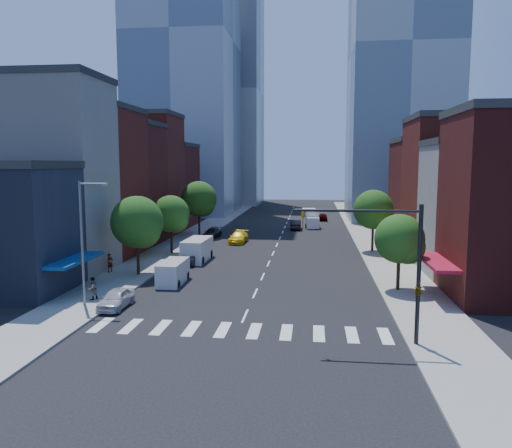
{
  "coord_description": "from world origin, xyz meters",
  "views": [
    {
      "loc": [
        4.53,
        -32.83,
        10.42
      ],
      "look_at": [
        -0.52,
        11.1,
        5.0
      ],
      "focal_mm": 35.0,
      "sensor_mm": 36.0,
      "label": 1
    }
  ],
  "objects": [
    {
      "name": "tree_left_far",
      "position": [
        -11.35,
        35.92,
        5.2
      ],
      "size": [
        5.0,
        5.0,
        7.75
      ],
      "color": "black",
      "rests_on": "sidewalk_left"
    },
    {
      "name": "tower_ne",
      "position": [
        20.0,
        62.0,
        30.0
      ],
      "size": [
        18.0,
        20.0,
        60.0
      ],
      "primitive_type": "cube",
      "color": "#9EA5AD",
      "rests_on": "ground"
    },
    {
      "name": "traffic_signal",
      "position": [
        9.94,
        -4.5,
        4.16
      ],
      "size": [
        7.24,
        2.24,
        8.0
      ],
      "color": "black",
      "rests_on": "sidewalk_right"
    },
    {
      "name": "bldg_left_1",
      "position": [
        -21.0,
        12.0,
        9.0
      ],
      "size": [
        12.0,
        8.0,
        18.0
      ],
      "primitive_type": "cube",
      "color": "beige",
      "rests_on": "ground"
    },
    {
      "name": "crosswalk",
      "position": [
        0.0,
        -3.0,
        0.01
      ],
      "size": [
        19.0,
        3.0,
        0.01
      ],
      "primitive_type": "cube",
      "color": "silver",
      "rests_on": "ground"
    },
    {
      "name": "bldg_left_2",
      "position": [
        -21.0,
        20.5,
        8.0
      ],
      "size": [
        12.0,
        9.0,
        16.0
      ],
      "primitive_type": "cube",
      "color": "maroon",
      "rests_on": "ground"
    },
    {
      "name": "bldg_right_3",
      "position": [
        21.0,
        34.0,
        6.5
      ],
      "size": [
        12.0,
        10.0,
        13.0
      ],
      "primitive_type": "cube",
      "color": "#511614",
      "rests_on": "ground"
    },
    {
      "name": "tree_right_far",
      "position": [
        11.65,
        25.92,
        4.86
      ],
      "size": [
        4.6,
        4.6,
        7.2
      ],
      "color": "black",
      "rests_on": "sidewalk_right"
    },
    {
      "name": "parked_car_rear",
      "position": [
        -9.5,
        35.3,
        0.65
      ],
      "size": [
        2.37,
        4.68,
        1.3
      ],
      "primitive_type": "imported",
      "rotation": [
        0.0,
        0.0,
        -0.12
      ],
      "color": "black",
      "rests_on": "ground"
    },
    {
      "name": "pedestrian_far",
      "position": [
        -11.95,
        2.25,
        1.01
      ],
      "size": [
        0.99,
        1.05,
        1.72
      ],
      "primitive_type": "imported",
      "rotation": [
        0.0,
        0.0,
        -2.1
      ],
      "color": "#999999",
      "rests_on": "sidewalk_left"
    },
    {
      "name": "parked_car_third",
      "position": [
        -9.5,
        26.7,
        0.72
      ],
      "size": [
        2.95,
        5.44,
        1.45
      ],
      "primitive_type": "imported",
      "rotation": [
        0.0,
        0.0,
        0.11
      ],
      "color": "#999999",
      "rests_on": "ground"
    },
    {
      "name": "cargo_van_far",
      "position": [
        -7.77,
        18.67,
        1.18
      ],
      "size": [
        2.43,
        5.66,
        2.38
      ],
      "rotation": [
        0.0,
        0.0,
        -0.03
      ],
      "color": "white",
      "rests_on": "ground"
    },
    {
      "name": "parked_car_second",
      "position": [
        -8.03,
        16.95,
        0.71
      ],
      "size": [
        1.61,
        4.34,
        1.42
      ],
      "primitive_type": "imported",
      "rotation": [
        0.0,
        0.0,
        -0.03
      ],
      "color": "black",
      "rests_on": "ground"
    },
    {
      "name": "box_truck",
      "position": [
        4.15,
        48.88,
        1.33
      ],
      "size": [
        2.91,
        7.2,
        2.82
      ],
      "rotation": [
        0.0,
        0.0,
        0.13
      ],
      "color": "white",
      "rests_on": "ground"
    },
    {
      "name": "bldg_right_2",
      "position": [
        21.0,
        24.0,
        7.5
      ],
      "size": [
        12.0,
        10.0,
        15.0
      ],
      "primitive_type": "cube",
      "color": "maroon",
      "rests_on": "ground"
    },
    {
      "name": "cargo_van_near",
      "position": [
        -7.5,
        8.47,
        0.98
      ],
      "size": [
        1.93,
        4.66,
        1.98
      ],
      "rotation": [
        0.0,
        0.0,
        0.01
      ],
      "color": "silver",
      "rests_on": "ground"
    },
    {
      "name": "sidewalk_left",
      "position": [
        -12.5,
        40.0,
        0.07
      ],
      "size": [
        5.0,
        120.0,
        0.15
      ],
      "primitive_type": "cube",
      "color": "gray",
      "rests_on": "ground"
    },
    {
      "name": "bldg_left_5",
      "position": [
        -21.0,
        47.0,
        6.5
      ],
      "size": [
        12.0,
        10.0,
        13.0
      ],
      "primitive_type": "cube",
      "color": "#511614",
      "rests_on": "ground"
    },
    {
      "name": "sidewalk_right",
      "position": [
        12.5,
        40.0,
        0.07
      ],
      "size": [
        5.0,
        120.0,
        0.15
      ],
      "primitive_type": "cube",
      "color": "gray",
      "rests_on": "ground"
    },
    {
      "name": "bldg_right_1",
      "position": [
        21.0,
        15.0,
        6.0
      ],
      "size": [
        12.0,
        8.0,
        12.0
      ],
      "primitive_type": "cube",
      "color": "beige",
      "rests_on": "ground"
    },
    {
      "name": "tower_far_e",
      "position": [
        24.0,
        85.0,
        40.0
      ],
      "size": [
        22.0,
        22.0,
        80.0
      ],
      "primitive_type": "cube",
      "color": "#8C99A8",
      "rests_on": "ground"
    },
    {
      "name": "ground",
      "position": [
        0.0,
        0.0,
        0.0
      ],
      "size": [
        220.0,
        220.0,
        0.0
      ],
      "primitive_type": "plane",
      "color": "black",
      "rests_on": "ground"
    },
    {
      "name": "pedestrian_near",
      "position": [
        -14.5,
        11.63,
        1.03
      ],
      "size": [
        0.7,
        0.77,
        1.77
      ],
      "primitive_type": "imported",
      "rotation": [
        0.0,
        0.0,
        1.0
      ],
      "color": "#999999",
      "rests_on": "sidewalk_left"
    },
    {
      "name": "traffic_car_oncoming",
      "position": [
        1.84,
        45.45,
        0.78
      ],
      "size": [
        1.8,
        4.78,
        1.56
      ],
      "primitive_type": "imported",
      "rotation": [
        0.0,
        0.0,
        3.17
      ],
      "color": "black",
      "rests_on": "ground"
    },
    {
      "name": "parked_car_front",
      "position": [
        -9.5,
        0.82,
        0.7
      ],
      "size": [
        1.67,
        4.11,
        1.4
      ],
      "primitive_type": "imported",
      "rotation": [
        0.0,
        0.0,
        -0.01
      ],
      "color": "silver",
      "rests_on": "ground"
    },
    {
      "name": "bldg_left_4",
      "position": [
        -21.0,
        37.5,
        8.5
      ],
      "size": [
        12.0,
        9.0,
        17.0
      ],
      "primitive_type": "cube",
      "color": "maroon",
      "rests_on": "ground"
    },
    {
      "name": "streetlight",
      "position": [
        -11.81,
        1.0,
        5.28
      ],
      "size": [
        2.25,
        0.25,
        9.0
      ],
      "color": "slate",
      "rests_on": "sidewalk_left"
    },
    {
      "name": "tower_nw",
      "position": [
        -22.0,
        70.0,
        35.0
      ],
      "size": [
        20.0,
        22.0,
        70.0
      ],
      "primitive_type": "cube",
      "color": "#8C99A8",
      "rests_on": "ground"
    },
    {
      "name": "tower_far_w",
      "position": [
        -18.0,
        95.0,
        28.0
      ],
      "size": [
        18.0,
        18.0,
        56.0
      ],
      "primitive_type": "cube",
      "color": "#9EA5AD",
      "rests_on": "ground"
    },
    {
      "name": "tree_left_near",
      "position": [
        -11.35,
        10.92,
        4.87
      ],
      "size": [
        4.8,
        4.8,
        7.3
      ],
      "color": "black",
      "rests_on": "sidewalk_left"
    },
    {
      "name": "traffic_car_far",
      "position": [
        6.36,
        58.35,
        0.67
      ],
      "size": [
        1.62,
        3.96,
        1.35
      ],
      "primitive_type": "imported",
      "rotation": [
        0.0,
        0.0,
        3.15
      ],
      "color": "#999999",
      "rests_on": "ground"
    },
    {
      "name": "tree_left_mid",
      "position": [
        -11.35,
        21.92,
        4.53
      ],
      "size": [
        4.2,
        4.2,
        6.65
      ],
      "color": "black",
      "rests_on": "sidewalk_left"
    },
    {
      "name": "bldg_left_3",
      "position": [
        -21.0,
        29.0,
        7.5
      ],
      "size": [
        12.0,
        8.0,
        15.0
      ],
      "primitive_type": "cube",
      "color": "#511614",
      "rests_on": "ground"
    },
    {
      "name": "taxi",
      "position": [
        -5.15,
        31.26,
        0.72
      ],
      "size": [
        2.3,
        5.09,
        1.45
      ],
      "primitive_type": "imported",
      "rotation": [
        0.0,
        0.0,
        -0.05
      ],
      "color": "yellow",
      "rests_on": "ground"
    },
    {
      "name": "tree_right_near",
      "position": [
        11.65,
        7.92,
        4.19
      ],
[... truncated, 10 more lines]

